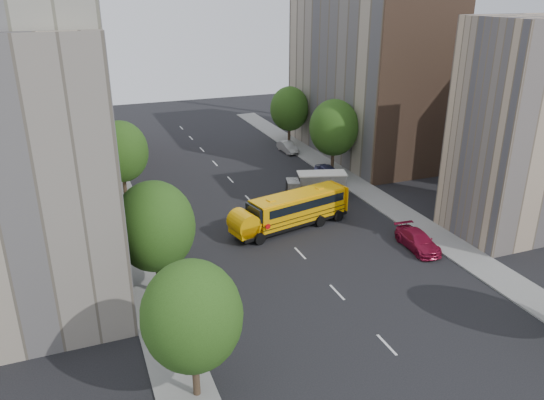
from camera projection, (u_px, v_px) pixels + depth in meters
ground at (290, 242)px, 42.17m from camera, size 120.00×120.00×0.00m
sidewalk_left at (134, 239)px, 42.58m from camera, size 3.00×80.00×0.12m
sidewalk_right at (380, 200)px, 50.35m from camera, size 3.00×80.00×0.12m
lane_markings at (249, 199)px, 50.81m from camera, size 0.15×64.00×0.01m
building_left_cream at (25, 122)px, 37.55m from camera, size 10.00×26.00×20.00m
building_left_redbrick at (39, 109)px, 57.87m from camera, size 10.00×15.00×13.00m
building_left_near at (22, 191)px, 29.03m from camera, size 10.00×7.00×17.00m
building_right_near at (526, 131)px, 41.20m from camera, size 10.00×7.00×17.00m
building_right_far at (365, 78)px, 62.20m from camera, size 10.00×22.00×18.00m
building_right_sidewall at (422, 94)px, 52.69m from camera, size 10.10×0.30×18.00m
street_tree_0 at (192, 316)px, 24.62m from camera, size 4.80×4.80×7.41m
street_tree_1 at (154, 227)px, 33.15m from camera, size 5.12×5.12×7.90m
street_tree_2 at (121, 152)px, 48.75m from camera, size 4.99×4.99×7.71m
street_tree_4 at (334, 128)px, 56.10m from camera, size 5.25×5.25×8.10m
street_tree_5 at (289, 109)px, 66.61m from camera, size 4.86×4.86×7.51m
school_bus at (290, 209)px, 44.18m from camera, size 10.77×4.65×2.97m
safari_truck at (317, 184)px, 50.87m from camera, size 6.07×3.55×2.46m
parked_car_0 at (195, 312)px, 31.82m from camera, size 1.96×4.42×1.48m
parked_car_1 at (150, 192)px, 50.42m from camera, size 1.91×4.82×1.56m
parked_car_3 at (418, 241)px, 40.94m from camera, size 2.24×4.82×1.36m
parked_car_4 at (328, 173)px, 55.67m from camera, size 2.05×4.54×1.51m
parked_car_5 at (288, 147)px, 65.17m from camera, size 1.52×3.96×1.29m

